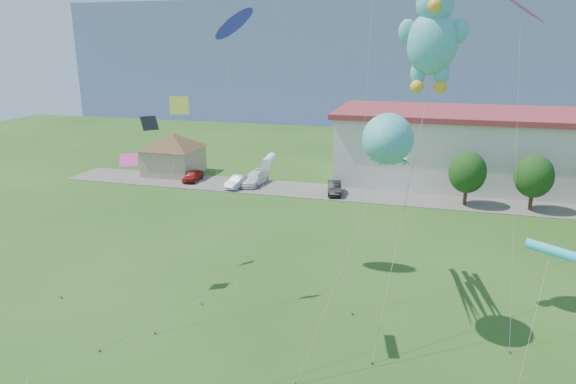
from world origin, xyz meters
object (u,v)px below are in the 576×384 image
(parked_car_silver, at_px, (238,182))
(pavilion, at_px, (173,150))
(parked_car_red, at_px, (193,176))
(teddy_bear_kite, at_px, (433,35))
(parked_car_black, at_px, (334,188))
(parked_car_white, at_px, (254,178))
(octopus_kite, at_px, (389,149))

(parked_car_silver, bearing_deg, pavilion, 168.06)
(parked_car_red, xyz_separation_m, teddy_bear_kite, (26.06, -22.29, 15.27))
(parked_car_red, bearing_deg, parked_car_black, -6.24)
(parked_car_white, bearing_deg, octopus_kite, -50.42)
(parked_car_black, bearing_deg, parked_car_silver, 169.84)
(octopus_kite, bearing_deg, parked_car_black, 106.95)
(teddy_bear_kite, bearing_deg, parked_car_white, 129.39)
(parked_car_red, xyz_separation_m, parked_car_silver, (6.02, -1.18, 0.01))
(parked_car_silver, xyz_separation_m, teddy_bear_kite, (20.04, -21.11, 15.27))
(pavilion, height_order, parked_car_black, pavilion)
(parked_car_red, height_order, parked_car_black, parked_car_black)
(pavilion, height_order, parked_car_red, pavilion)
(pavilion, height_order, octopus_kite, octopus_kite)
(parked_car_red, relative_size, parked_car_black, 0.93)
(parked_car_red, relative_size, parked_car_white, 0.76)
(octopus_kite, bearing_deg, teddy_bear_kite, 54.56)
(pavilion, xyz_separation_m, parked_car_red, (3.85, -2.77, -2.33))
(teddy_bear_kite, bearing_deg, parked_car_silver, 133.51)
(parked_car_silver, distance_m, parked_car_white, 2.11)
(octopus_kite, bearing_deg, parked_car_silver, 127.58)
(parked_car_black, relative_size, octopus_kite, 0.30)
(parked_car_silver, xyz_separation_m, octopus_kite, (18.22, -23.67, 9.28))
(parked_car_black, bearing_deg, pavilion, 158.44)
(octopus_kite, bearing_deg, pavilion, 135.48)
(parked_car_white, bearing_deg, parked_car_red, -171.33)
(pavilion, bearing_deg, parked_car_black, -10.08)
(parked_car_black, xyz_separation_m, octopus_kite, (7.29, -23.93, 9.26))
(pavilion, relative_size, parked_car_red, 2.47)
(parked_car_black, distance_m, octopus_kite, 26.67)
(pavilion, bearing_deg, octopus_kite, -44.52)
(parked_car_red, xyz_separation_m, parked_car_white, (7.46, 0.36, 0.08))
(parked_car_silver, xyz_separation_m, parked_car_white, (1.45, 1.54, 0.07))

